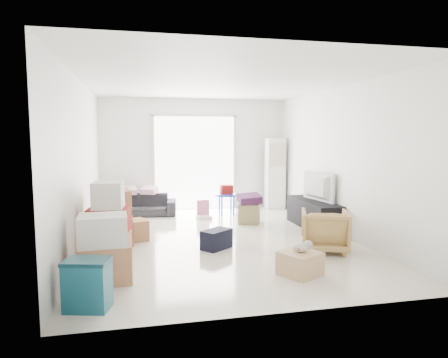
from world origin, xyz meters
TOP-DOWN VIEW (x-y plane):
  - room_shell at (0.00, 0.00)m, footprint 4.98×6.48m
  - sliding_door at (0.00, 2.98)m, footprint 2.10×0.04m
  - ac_tower at (1.95, 2.65)m, footprint 0.45×0.30m
  - tv_console at (2.00, 0.50)m, footprint 0.48×1.62m
  - television at (2.00, 0.50)m, footprint 0.71×1.05m
  - sofa at (-1.35, 2.50)m, footprint 1.69×0.67m
  - pillow_left at (-1.60, 2.54)m, footprint 0.37×0.31m
  - pillow_right at (-1.12, 2.53)m, footprint 0.45×0.42m
  - armchair at (1.47, -1.03)m, footprint 0.88×0.86m
  - storage_bins at (-1.90, -2.48)m, footprint 0.52×0.42m
  - box_stack_a at (-1.80, -1.69)m, footprint 0.69×0.60m
  - box_stack_b at (-1.80, -0.68)m, footprint 0.67×0.64m
  - box_stack_c at (-1.77, 0.06)m, footprint 0.63×0.60m
  - loose_box at (-1.46, 0.26)m, footprint 0.54×0.54m
  - duffel_bag at (-0.16, -0.56)m, footprint 0.56×0.52m
  - ottoman at (0.86, 1.15)m, footprint 0.54×0.54m
  - blanket at (0.86, 1.15)m, footprint 0.46×0.46m
  - kids_table at (0.61, 2.18)m, footprint 0.56×0.56m
  - toy_walker at (0.02, 1.82)m, footprint 0.33×0.30m
  - wood_crate at (0.67, -1.98)m, footprint 0.61×0.61m
  - plush_bunny at (0.70, -1.97)m, footprint 0.28×0.16m

SIDE VIEW (x-z plane):
  - toy_walker at x=0.02m, z-range -0.09..0.31m
  - wood_crate at x=0.67m, z-range 0.00..0.30m
  - duffel_bag at x=-0.16m, z-range 0.00..0.31m
  - loose_box at x=-1.46m, z-range 0.00..0.35m
  - ottoman at x=0.86m, z-range 0.00..0.41m
  - storage_bins at x=-1.90m, z-range 0.00..0.53m
  - tv_console at x=2.00m, z-range 0.00..0.54m
  - sofa at x=-1.35m, z-range 0.00..0.64m
  - armchair at x=1.47m, z-range 0.00..0.71m
  - plush_bunny at x=0.70m, z-range 0.30..0.44m
  - box_stack_a at x=-1.80m, z-range -0.02..0.82m
  - box_stack_c at x=-1.77m, z-range -0.01..0.90m
  - blanket at x=0.86m, z-range 0.41..0.55m
  - kids_table at x=0.61m, z-range 0.15..0.83m
  - box_stack_b at x=-1.80m, z-range -0.07..1.05m
  - television at x=2.00m, z-range 0.54..0.67m
  - pillow_left at x=-1.60m, z-range 0.64..0.75m
  - pillow_right at x=-1.12m, z-range 0.64..0.77m
  - ac_tower at x=1.95m, z-range 0.00..1.75m
  - sliding_door at x=0.00m, z-range 0.08..2.41m
  - room_shell at x=0.00m, z-range -0.24..2.94m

